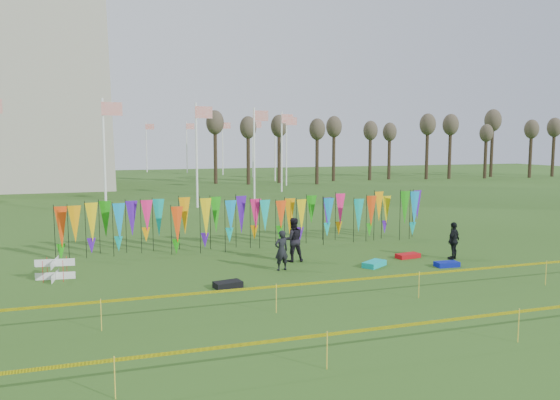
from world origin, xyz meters
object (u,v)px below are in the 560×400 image
object	(u,v)px
person_mid	(293,240)
kite_bag_red	(408,256)
kite_bag_turquoise	(374,264)
kite_bag_black	(228,285)
box_kite	(55,269)
kite_bag_blue	(447,264)
person_left	(281,250)
person_right	(454,241)

from	to	relation	value
person_mid	kite_bag_red	xyz separation A→B (m)	(5.10, -0.92, -0.85)
kite_bag_turquoise	kite_bag_black	size ratio (longest dim) A/B	1.15
box_kite	kite_bag_blue	size ratio (longest dim) A/B	0.84
person_left	kite_bag_black	world-z (taller)	person_left
person_mid	kite_bag_turquoise	xyz separation A→B (m)	(2.89, -1.94, -0.84)
person_left	kite_bag_black	distance (m)	3.29
person_left	kite_bag_turquoise	xyz separation A→B (m)	(3.86, -0.57, -0.70)
person_right	kite_bag_black	distance (m)	10.56
kite_bag_turquoise	kite_bag_black	distance (m)	6.61
person_left	kite_bag_blue	distance (m)	6.92
box_kite	kite_bag_blue	bearing A→B (deg)	-10.11
box_kite	kite_bag_black	size ratio (longest dim) A/B	0.83
person_left	person_mid	size ratio (longest dim) A/B	0.86
person_mid	person_left	bearing A→B (deg)	58.77
person_right	kite_bag_blue	xyz separation A→B (m)	(-1.10, -1.11, -0.72)
person_left	kite_bag_turquoise	bearing A→B (deg)	162.04
kite_bag_turquoise	person_right	bearing A→B (deg)	2.41
kite_bag_turquoise	kite_bag_blue	size ratio (longest dim) A/B	1.16
person_mid	person_right	size ratio (longest dim) A/B	1.15
person_mid	kite_bag_blue	size ratio (longest dim) A/B	1.98
person_mid	kite_bag_turquoise	world-z (taller)	person_mid
person_mid	kite_bag_black	size ratio (longest dim) A/B	1.97
box_kite	kite_bag_blue	xyz separation A→B (m)	(15.24, -2.72, -0.30)
box_kite	person_left	world-z (taller)	person_left
box_kite	kite_bag_red	world-z (taller)	box_kite
kite_bag_blue	kite_bag_red	distance (m)	2.07
person_right	kite_bag_blue	world-z (taller)	person_right
person_right	kite_bag_turquoise	xyz separation A→B (m)	(-3.95, -0.17, -0.71)
person_right	person_mid	bearing A→B (deg)	-45.46
kite_bag_turquoise	kite_bag_blue	bearing A→B (deg)	-18.31
kite_bag_turquoise	kite_bag_red	size ratio (longest dim) A/B	1.03
kite_bag_turquoise	kite_bag_red	world-z (taller)	kite_bag_turquoise
kite_bag_blue	kite_bag_red	xyz separation A→B (m)	(-0.65, 1.96, -0.00)
kite_bag_blue	kite_bag_black	xyz separation A→B (m)	(-9.33, -0.34, 0.01)
person_left	person_mid	xyz separation A→B (m)	(0.97, 1.37, 0.14)
person_left	kite_bag_red	size ratio (longest dim) A/B	1.51
person_left	kite_bag_turquoise	world-z (taller)	person_left
kite_bag_blue	person_right	bearing A→B (deg)	45.22
person_mid	kite_bag_red	distance (m)	5.25
kite_bag_red	kite_bag_black	distance (m)	8.99
box_kite	person_left	xyz separation A→B (m)	(8.53, -1.20, 0.41)
kite_bag_red	person_mid	bearing A→B (deg)	169.73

